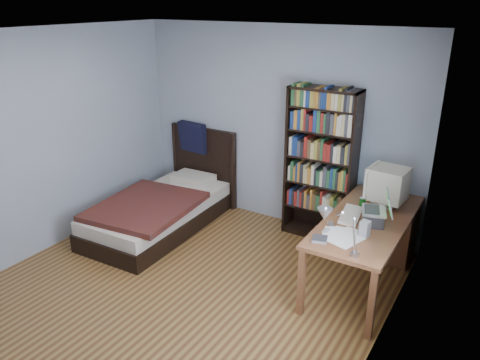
{
  "coord_description": "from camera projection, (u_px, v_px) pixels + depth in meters",
  "views": [
    {
      "loc": [
        2.6,
        -3.02,
        2.78
      ],
      "look_at": [
        0.22,
        0.88,
        0.99
      ],
      "focal_mm": 35.0,
      "sensor_mm": 36.0,
      "label": 1
    }
  ],
  "objects": [
    {
      "name": "keyboard",
      "position": [
        351.0,
        215.0,
        4.68
      ],
      "size": [
        0.24,
        0.47,
        0.04
      ],
      "primitive_type": "cube",
      "rotation": [
        0.0,
        0.07,
        0.15
      ],
      "color": "beige",
      "rests_on": "desk"
    },
    {
      "name": "desk_lamp",
      "position": [
        330.0,
        219.0,
        3.56
      ],
      "size": [
        0.22,
        0.5,
        0.59
      ],
      "color": "#99999E",
      "rests_on": "desk"
    },
    {
      "name": "phone_grey",
      "position": [
        326.0,
        231.0,
        4.37
      ],
      "size": [
        0.05,
        0.09,
        0.02
      ],
      "primitive_type": "cube",
      "rotation": [
        0.0,
        0.0,
        -0.06
      ],
      "color": "gray",
      "rests_on": "desk"
    },
    {
      "name": "bookshelf",
      "position": [
        321.0,
        165.0,
        5.54
      ],
      "size": [
        0.83,
        0.3,
        1.84
      ],
      "color": "black",
      "rests_on": "floor"
    },
    {
      "name": "speaker",
      "position": [
        365.0,
        229.0,
        4.26
      ],
      "size": [
        0.09,
        0.09,
        0.16
      ],
      "primitive_type": "cube",
      "rotation": [
        0.0,
        0.0,
        -0.17
      ],
      "color": "gray",
      "rests_on": "desk"
    },
    {
      "name": "laptop",
      "position": [
        375.0,
        215.0,
        4.48
      ],
      "size": [
        0.37,
        0.34,
        0.36
      ],
      "color": "#2D2D30",
      "rests_on": "desk"
    },
    {
      "name": "desk",
      "position": [
        378.0,
        228.0,
        5.13
      ],
      "size": [
        0.75,
        1.72,
        0.73
      ],
      "color": "brown",
      "rests_on": "floor"
    },
    {
      "name": "external_drive",
      "position": [
        320.0,
        239.0,
        4.21
      ],
      "size": [
        0.16,
        0.16,
        0.03
      ],
      "primitive_type": "cube",
      "rotation": [
        0.0,
        0.0,
        0.27
      ],
      "color": "gray",
      "rests_on": "desk"
    },
    {
      "name": "bed",
      "position": [
        163.0,
        207.0,
        6.02
      ],
      "size": [
        1.19,
        2.1,
        1.16
      ],
      "color": "black",
      "rests_on": "floor"
    },
    {
      "name": "room",
      "position": [
        171.0,
        179.0,
        4.2
      ],
      "size": [
        4.2,
        4.24,
        2.5
      ],
      "color": "#583319",
      "rests_on": "ground"
    },
    {
      "name": "soda_can",
      "position": [
        362.0,
        203.0,
        4.85
      ],
      "size": [
        0.06,
        0.06,
        0.11
      ],
      "primitive_type": "cylinder",
      "color": "#083D10",
      "rests_on": "desk"
    },
    {
      "name": "mouse",
      "position": [
        373.0,
        205.0,
        4.91
      ],
      "size": [
        0.07,
        0.12,
        0.04
      ],
      "primitive_type": "ellipsoid",
      "color": "silver",
      "rests_on": "desk"
    },
    {
      "name": "crt_monitor",
      "position": [
        387.0,
        184.0,
        4.84
      ],
      "size": [
        0.4,
        0.37,
        0.43
      ],
      "color": "beige",
      "rests_on": "desk"
    },
    {
      "name": "phone_silver",
      "position": [
        331.0,
        225.0,
        4.49
      ],
      "size": [
        0.1,
        0.12,
        0.02
      ],
      "primitive_type": "cube",
      "rotation": [
        0.0,
        0.0,
        0.54
      ],
      "color": "#BBBBC0",
      "rests_on": "desk"
    }
  ]
}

